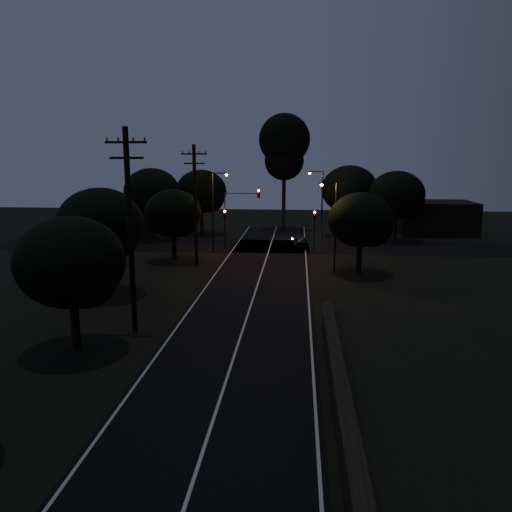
{
  "coord_description": "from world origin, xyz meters",
  "views": [
    {
      "loc": [
        2.99,
        -10.78,
        9.46
      ],
      "look_at": [
        0.0,
        24.0,
        2.5
      ],
      "focal_mm": 35.0,
      "sensor_mm": 36.0,
      "label": 1
    }
  ],
  "objects_px": {
    "utility_pole_far": "(195,203)",
    "signal_mast": "(241,208)",
    "signal_right": "(314,223)",
    "streetlight_a": "(215,206)",
    "streetlight_c": "(333,221)",
    "car": "(300,242)",
    "tall_pine": "(284,146)",
    "streetlight_b": "(320,202)",
    "utility_pole_mid": "(130,228)",
    "signal_left": "(225,222)"
  },
  "relations": [
    {
      "from": "utility_pole_mid",
      "to": "streetlight_b",
      "type": "xyz_separation_m",
      "value": [
        11.31,
        29.0,
        -1.1
      ]
    },
    {
      "from": "tall_pine",
      "to": "streetlight_c",
      "type": "distance_m",
      "value": 26.26
    },
    {
      "from": "signal_mast",
      "to": "streetlight_a",
      "type": "height_order",
      "value": "streetlight_a"
    },
    {
      "from": "signal_right",
      "to": "streetlight_c",
      "type": "height_order",
      "value": "streetlight_c"
    },
    {
      "from": "utility_pole_far",
      "to": "streetlight_a",
      "type": "bearing_deg",
      "value": 83.41
    },
    {
      "from": "utility_pole_far",
      "to": "signal_mast",
      "type": "bearing_deg",
      "value": 68.89
    },
    {
      "from": "utility_pole_far",
      "to": "signal_left",
      "type": "xyz_separation_m",
      "value": [
        1.4,
        7.99,
        -2.65
      ]
    },
    {
      "from": "signal_left",
      "to": "streetlight_c",
      "type": "relative_size",
      "value": 0.55
    },
    {
      "from": "car",
      "to": "signal_right",
      "type": "bearing_deg",
      "value": 126.84
    },
    {
      "from": "utility_pole_far",
      "to": "tall_pine",
      "type": "relative_size",
      "value": 0.7
    },
    {
      "from": "signal_left",
      "to": "streetlight_a",
      "type": "relative_size",
      "value": 0.51
    },
    {
      "from": "streetlight_c",
      "to": "car",
      "type": "distance_m",
      "value": 12.25
    },
    {
      "from": "signal_mast",
      "to": "signal_right",
      "type": "bearing_deg",
      "value": -0.03
    },
    {
      "from": "streetlight_a",
      "to": "streetlight_b",
      "type": "relative_size",
      "value": 1.0
    },
    {
      "from": "car",
      "to": "streetlight_b",
      "type": "bearing_deg",
      "value": -137.19
    },
    {
      "from": "tall_pine",
      "to": "streetlight_c",
      "type": "relative_size",
      "value": 1.99
    },
    {
      "from": "signal_mast",
      "to": "streetlight_a",
      "type": "bearing_deg",
      "value": -140.23
    },
    {
      "from": "tall_pine",
      "to": "streetlight_b",
      "type": "xyz_separation_m",
      "value": [
        4.31,
        -11.0,
        -6.15
      ]
    },
    {
      "from": "signal_right",
      "to": "streetlight_b",
      "type": "xyz_separation_m",
      "value": [
        0.71,
        4.01,
        1.8
      ]
    },
    {
      "from": "streetlight_c",
      "to": "signal_right",
      "type": "bearing_deg",
      "value": 97.02
    },
    {
      "from": "signal_left",
      "to": "signal_right",
      "type": "distance_m",
      "value": 9.2
    },
    {
      "from": "signal_left",
      "to": "streetlight_c",
      "type": "xyz_separation_m",
      "value": [
        10.43,
        -9.99,
        1.51
      ]
    },
    {
      "from": "tall_pine",
      "to": "streetlight_b",
      "type": "height_order",
      "value": "tall_pine"
    },
    {
      "from": "utility_pole_far",
      "to": "car",
      "type": "distance_m",
      "value": 14.0
    },
    {
      "from": "utility_pole_far",
      "to": "signal_right",
      "type": "distance_m",
      "value": 13.53
    },
    {
      "from": "signal_right",
      "to": "utility_pole_mid",
      "type": "bearing_deg",
      "value": -112.99
    },
    {
      "from": "signal_right",
      "to": "streetlight_a",
      "type": "relative_size",
      "value": 0.51
    },
    {
      "from": "streetlight_b",
      "to": "car",
      "type": "xyz_separation_m",
      "value": [
        -2.11,
        -2.63,
        -3.99
      ]
    },
    {
      "from": "utility_pole_far",
      "to": "signal_mast",
      "type": "distance_m",
      "value": 8.64
    },
    {
      "from": "tall_pine",
      "to": "streetlight_b",
      "type": "distance_m",
      "value": 13.32
    },
    {
      "from": "signal_right",
      "to": "streetlight_c",
      "type": "xyz_separation_m",
      "value": [
        1.23,
        -9.99,
        1.51
      ]
    },
    {
      "from": "signal_left",
      "to": "utility_pole_far",
      "type": "bearing_deg",
      "value": -99.94
    },
    {
      "from": "signal_right",
      "to": "streetlight_a",
      "type": "height_order",
      "value": "streetlight_a"
    },
    {
      "from": "tall_pine",
      "to": "signal_left",
      "type": "xyz_separation_m",
      "value": [
        -5.6,
        -15.01,
        -7.95
      ]
    },
    {
      "from": "utility_pole_mid",
      "to": "car",
      "type": "distance_m",
      "value": 28.39
    },
    {
      "from": "streetlight_a",
      "to": "streetlight_b",
      "type": "bearing_deg",
      "value": 29.48
    },
    {
      "from": "utility_pole_far",
      "to": "streetlight_c",
      "type": "xyz_separation_m",
      "value": [
        11.83,
        -2.0,
        -1.13
      ]
    },
    {
      "from": "signal_right",
      "to": "streetlight_a",
      "type": "bearing_deg",
      "value": -168.66
    },
    {
      "from": "signal_right",
      "to": "signal_mast",
      "type": "distance_m",
      "value": 7.66
    },
    {
      "from": "signal_left",
      "to": "signal_mast",
      "type": "xyz_separation_m",
      "value": [
        1.69,
        0.0,
        1.5
      ]
    },
    {
      "from": "streetlight_c",
      "to": "signal_mast",
      "type": "bearing_deg",
      "value": 131.19
    },
    {
      "from": "streetlight_c",
      "to": "signal_left",
      "type": "bearing_deg",
      "value": 136.24
    },
    {
      "from": "signal_mast",
      "to": "streetlight_b",
      "type": "bearing_deg",
      "value": 25.99
    },
    {
      "from": "utility_pole_far",
      "to": "streetlight_b",
      "type": "height_order",
      "value": "utility_pole_far"
    },
    {
      "from": "signal_right",
      "to": "streetlight_b",
      "type": "height_order",
      "value": "streetlight_b"
    },
    {
      "from": "signal_left",
      "to": "streetlight_a",
      "type": "bearing_deg",
      "value": -109.59
    },
    {
      "from": "streetlight_b",
      "to": "streetlight_c",
      "type": "distance_m",
      "value": 14.01
    },
    {
      "from": "signal_right",
      "to": "signal_mast",
      "type": "relative_size",
      "value": 0.66
    },
    {
      "from": "streetlight_c",
      "to": "streetlight_b",
      "type": "bearing_deg",
      "value": 92.14
    },
    {
      "from": "car",
      "to": "utility_pole_mid",
      "type": "bearing_deg",
      "value": 62.34
    }
  ]
}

